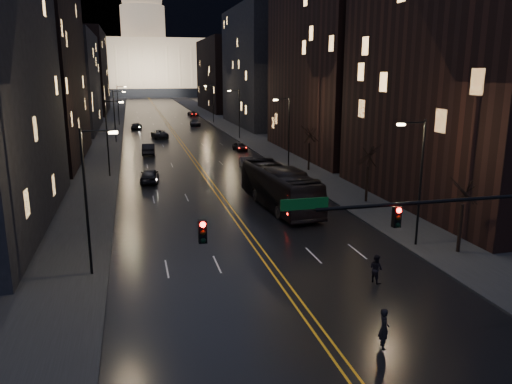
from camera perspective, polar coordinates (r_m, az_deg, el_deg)
ground at (r=24.64m, az=7.50°, el=-15.98°), size 900.00×900.00×0.00m
road at (r=150.57m, az=-10.91°, el=8.77°), size 20.00×320.00×0.02m
sidewalk_left at (r=150.46m, az=-16.29°, el=8.49°), size 8.00×320.00×0.16m
sidewalk_right at (r=151.96m, az=-5.57°, el=9.01°), size 8.00×320.00×0.16m
center_line at (r=150.57m, az=-10.91°, el=8.77°), size 0.62×320.00×0.01m
building_left_mid at (r=75.00m, az=-24.57°, el=13.87°), size 12.00×30.00×28.00m
building_left_far at (r=112.62m, az=-20.93°, el=11.67°), size 12.00×34.00×20.00m
building_left_dist at (r=160.38m, az=-19.02°, el=12.86°), size 12.00×40.00×24.00m
building_right_near at (r=49.36m, az=22.79°, el=12.45°), size 12.00×26.00×24.00m
building_right_tall at (r=75.99m, az=9.16°, el=18.65°), size 12.00×30.00×38.00m
building_right_mid at (r=115.59m, az=0.70°, el=14.06°), size 12.00×34.00×26.00m
building_right_dist at (r=162.49m, az=-3.69°, el=13.20°), size 12.00×40.00×22.00m
capitol at (r=270.03m, az=-12.59°, el=14.38°), size 90.00×50.00×58.50m
traffic_signal at (r=25.30m, az=20.46°, el=-3.37°), size 17.29×0.45×7.00m
streetlamp_right_near at (r=36.04m, az=18.09°, el=1.68°), size 2.13×0.25×9.00m
streetlamp_left_near at (r=30.80m, az=-18.57°, el=-0.31°), size 2.13×0.25×9.00m
streetlamp_right_mid at (r=63.17m, az=3.63°, el=7.20°), size 2.13×0.25×9.00m
streetlamp_left_mid at (r=60.34m, az=-16.49°, el=6.37°), size 2.13×0.25×9.00m
streetlamp_right_far at (r=92.10m, az=-2.04°, el=9.23°), size 2.13×0.25×9.00m
streetlamp_left_far at (r=90.18m, az=-15.77°, el=8.64°), size 2.13×0.25×9.00m
streetlamp_right_dist at (r=121.55m, az=-5.01°, el=10.25°), size 2.13×0.25×9.00m
streetlamp_left_dist at (r=120.10m, az=-15.41°, el=9.78°), size 2.13×0.25×9.00m
tree_right_near at (r=35.77m, az=22.67°, el=0.29°), size 2.40×2.40×6.65m
tree_right_mid at (r=47.49m, az=12.71°, el=4.08°), size 2.40×2.40×6.65m
tree_right_far at (r=62.06m, az=6.12°, el=6.51°), size 2.40×2.40×6.65m
bus at (r=45.38m, az=2.69°, el=0.55°), size 4.20×13.63×3.74m
oncoming_car_a at (r=57.08m, az=-12.08°, el=1.89°), size 2.39×4.95×1.63m
oncoming_car_b at (r=76.63m, az=-12.18°, el=4.86°), size 2.13×5.29×1.71m
oncoming_car_c at (r=95.40m, az=-10.97°, el=6.55°), size 3.21×5.87×1.56m
oncoming_car_d at (r=110.90m, az=-13.51°, el=7.34°), size 2.55×5.01×1.39m
receding_car_a at (r=63.48m, az=-1.09°, el=3.30°), size 2.11×4.74×1.51m
receding_car_b at (r=78.52m, az=-1.87°, el=5.22°), size 2.02×4.05×1.33m
receding_car_c at (r=115.12m, az=-6.97°, el=7.88°), size 2.60×5.67×1.61m
receding_car_d at (r=141.16m, az=-7.19°, el=8.87°), size 2.81×5.20×1.39m
pedestrian_a at (r=23.76m, az=14.42°, el=-14.87°), size 0.60×0.78×1.92m
pedestrian_b at (r=30.42m, az=13.56°, el=-8.51°), size 0.71×0.94×1.72m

